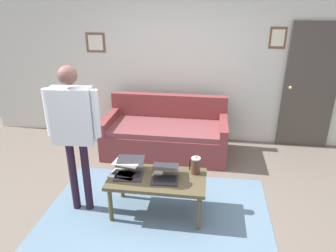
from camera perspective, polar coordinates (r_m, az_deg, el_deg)
The scene contains 11 objects.
ground_plane at distance 3.93m, azimuth -1.37°, elevation -14.97°, with size 7.68×7.68×0.00m, color #6A5F55.
area_rug at distance 3.83m, azimuth -2.16°, elevation -16.09°, with size 2.64×1.93×0.01m, color slate.
back_wall at distance 5.39m, azimuth 2.39°, elevation 11.47°, with size 7.04×0.11×2.70m.
interior_door at distance 5.58m, azimuth 24.38°, elevation 6.40°, with size 0.82×0.09×2.05m.
couch at distance 5.09m, azimuth -0.41°, elevation -1.61°, with size 1.94×0.92×0.88m.
coffee_table at distance 3.66m, azimuth -1.98°, elevation -10.05°, with size 1.12×0.59×0.47m.
laptop_left at distance 3.59m, azimuth -0.53°, elevation -8.92°, with size 0.31×0.34×0.13m.
laptop_center at distance 3.70m, azimuth -7.04°, elevation -8.03°, with size 0.35×0.40×0.15m.
laptop_right at distance 3.73m, azimuth -7.95°, elevation -7.95°, with size 0.36×0.36×0.12m.
french_press at distance 3.68m, azimuth 5.05°, elevation -7.14°, with size 0.13×0.11×0.23m.
person_standing at distance 3.56m, azimuth -16.83°, elevation 0.53°, with size 0.61×0.22×1.74m.
Camera 1 is at (-0.53, 3.06, 2.40)m, focal length 33.58 mm.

